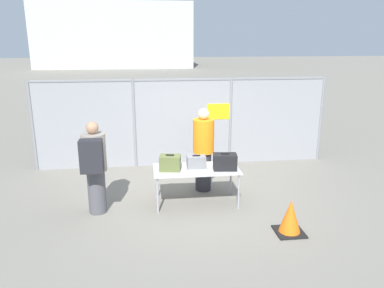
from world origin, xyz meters
TOP-DOWN VIEW (x-y plane):
  - ground_plane at (0.00, 0.00)m, footprint 120.00×120.00m
  - fence_section at (0.01, 2.27)m, footprint 7.35×0.07m
  - inspection_table at (0.02, -0.13)m, footprint 1.65×0.80m
  - suitcase_olive at (-0.49, -0.14)m, footprint 0.43×0.35m
  - suitcase_grey at (0.02, -0.08)m, footprint 0.36×0.21m
  - suitcase_black at (0.55, -0.23)m, footprint 0.47×0.33m
  - traveler_hooded at (-1.87, -0.35)m, footprint 0.43×0.67m
  - security_worker_near at (0.26, 0.54)m, footprint 0.44×0.44m
  - utility_trailer at (1.57, 4.30)m, footprint 4.15×1.96m
  - distant_hangar at (-4.15, 38.47)m, footprint 16.81×9.19m
  - traffic_cone at (1.41, -1.49)m, footprint 0.47×0.47m

SIDE VIEW (x-z plane):
  - ground_plane at x=0.00m, z-range 0.00..0.00m
  - traffic_cone at x=1.41m, z-range -0.02..0.57m
  - utility_trailer at x=1.57m, z-range 0.06..0.75m
  - inspection_table at x=0.02m, z-range 0.31..1.03m
  - suitcase_grey at x=0.02m, z-range 0.71..0.97m
  - suitcase_olive at x=-0.49m, z-range 0.71..1.02m
  - suitcase_black at x=0.55m, z-range 0.71..1.04m
  - security_worker_near at x=0.26m, z-range 0.03..1.81m
  - traveler_hooded at x=-1.87m, z-range 0.09..1.83m
  - fence_section at x=0.01m, z-range 0.05..2.26m
  - distant_hangar at x=-4.15m, z-range 0.00..6.89m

